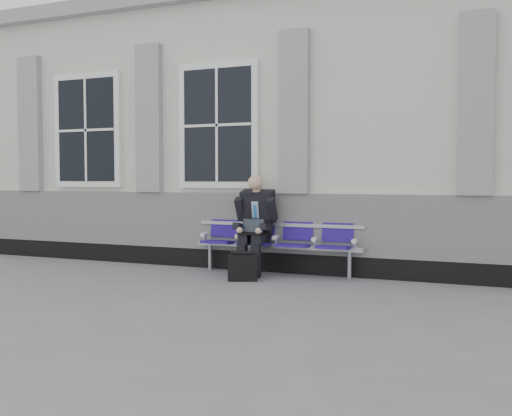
% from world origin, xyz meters
% --- Properties ---
extents(ground, '(70.00, 70.00, 0.00)m').
position_xyz_m(ground, '(0.00, 0.00, 0.00)').
color(ground, slate).
rests_on(ground, ground).
extents(station_building, '(14.40, 4.40, 4.49)m').
position_xyz_m(station_building, '(-0.02, 3.47, 2.22)').
color(station_building, beige).
rests_on(station_building, ground).
extents(bench, '(2.60, 0.47, 0.91)m').
position_xyz_m(bench, '(1.37, 1.32, 0.55)').
color(bench, '#9EA0A3').
rests_on(bench, ground).
extents(businessman, '(0.61, 0.82, 1.47)m').
position_xyz_m(businessman, '(1.08, 1.19, 0.79)').
color(businessman, black).
rests_on(businessman, ground).
extents(briefcase, '(0.44, 0.31, 0.42)m').
position_xyz_m(briefcase, '(1.13, 0.60, 0.19)').
color(briefcase, black).
rests_on(briefcase, ground).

